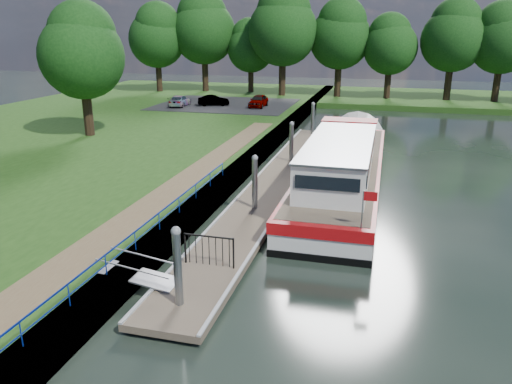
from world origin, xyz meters
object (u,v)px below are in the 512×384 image
(car_a, at_px, (259,101))
(car_c, at_px, (180,101))
(barge, at_px, (344,166))
(car_b, at_px, (214,100))
(pontoon, at_px, (276,185))

(car_a, relative_size, car_c, 0.96)
(barge, xyz_separation_m, car_c, (-18.78, 20.71, 0.30))
(car_a, bearing_deg, barge, -64.91)
(car_b, bearing_deg, car_a, -106.91)
(barge, distance_m, car_a, 24.71)
(car_b, distance_m, car_c, 3.51)
(pontoon, xyz_separation_m, barge, (3.60, 1.64, 0.90))
(pontoon, bearing_deg, car_c, 124.20)
(pontoon, xyz_separation_m, car_c, (-15.19, 22.35, 1.20))
(pontoon, distance_m, car_c, 27.05)
(car_a, relative_size, car_b, 1.13)
(car_a, bearing_deg, pontoon, -74.02)
(barge, bearing_deg, car_c, 132.20)
(car_b, xyz_separation_m, car_c, (-3.27, -1.27, 0.02))
(car_c, bearing_deg, barge, 126.68)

